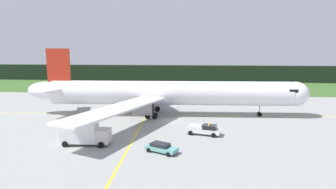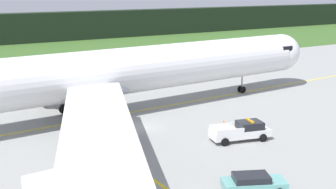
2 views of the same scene
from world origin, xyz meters
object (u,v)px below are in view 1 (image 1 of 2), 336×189
Objects in this scene: ops_pickup_truck at (205,130)px; staff_car at (161,147)px; catering_truck at (84,133)px; apron_cone at (209,126)px; airliner at (166,94)px.

staff_car is at bearing -125.78° from ops_pickup_truck.
catering_truck reaches higher than ops_pickup_truck.
staff_car is (11.83, -1.86, -1.19)m from catering_truck.
ops_pickup_truck is at bearing 20.60° from catering_truck.
apron_cone is (0.98, 4.04, -0.51)m from ops_pickup_truck.
airliner is 10.28× the size of ops_pickup_truck.
catering_truck is at bearing 171.06° from staff_car.
staff_car reaches higher than apron_cone.
apron_cone is at bearing -46.86° from airliner.
catering_truck is at bearing -159.40° from ops_pickup_truck.
catering_truck reaches higher than staff_car.
ops_pickup_truck is 10.66m from staff_car.
ops_pickup_truck reaches higher than apron_cone.
catering_truck is (-18.06, -6.79, 0.98)m from ops_pickup_truck.
catering_truck is 8.89× the size of apron_cone.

